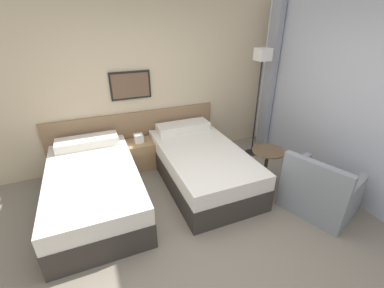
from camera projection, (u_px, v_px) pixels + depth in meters
name	position (u px, v px, depth m)	size (l,w,h in m)	color
ground_plane	(205.00, 244.00, 2.93)	(16.00, 16.00, 0.00)	slate
wall_headboard	(147.00, 87.00, 4.23)	(10.00, 0.10, 2.70)	#C6B28E
wall_window	(378.00, 108.00, 3.10)	(0.21, 4.75, 2.70)	white
bed_near_door	(95.00, 187.00, 3.43)	(1.13, 2.04, 0.68)	#332D28
bed_near_window	(201.00, 164.00, 3.97)	(1.13, 2.04, 0.68)	#332D28
nightstand	(140.00, 154.00, 4.35)	(0.46, 0.40, 0.61)	#9E7A51
floor_lamp	(261.00, 70.00, 4.21)	(0.24, 0.24, 1.89)	black
side_table	(267.00, 162.00, 3.74)	(0.46, 0.46, 0.62)	brown
armchair	(319.00, 192.00, 3.36)	(0.94, 1.00, 0.82)	gray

